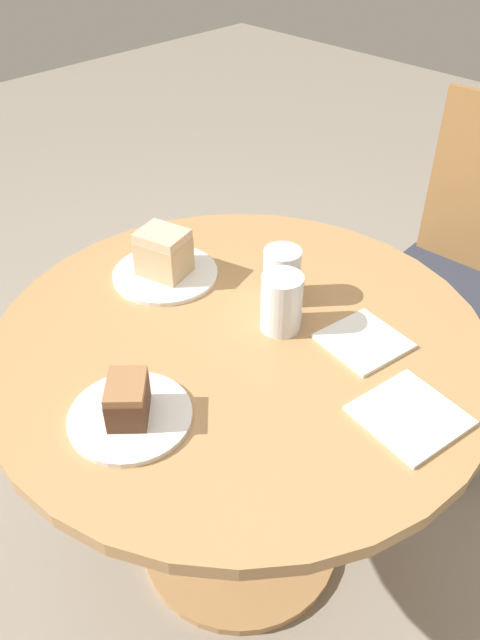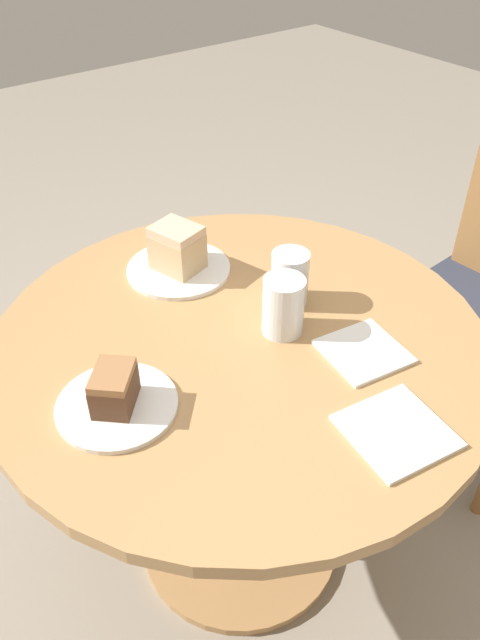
{
  "view_description": "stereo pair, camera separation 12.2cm",
  "coord_description": "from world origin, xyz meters",
  "px_view_note": "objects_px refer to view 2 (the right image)",
  "views": [
    {
      "loc": [
        0.68,
        -0.67,
        1.51
      ],
      "look_at": [
        0.0,
        0.0,
        0.76
      ],
      "focal_mm": 35.0,
      "sensor_mm": 36.0,
      "label": 1
    },
    {
      "loc": [
        0.76,
        -0.58,
        1.51
      ],
      "look_at": [
        0.0,
        0.0,
        0.76
      ],
      "focal_mm": 35.0,
      "sensor_mm": 36.0,
      "label": 2
    }
  ],
  "objects_px": {
    "cake_slice_near": "(177,248)",
    "glass_water": "(283,308)",
    "plate_far": "(117,405)",
    "plate_near": "(179,269)",
    "glass_lemonade": "(289,281)",
    "cake_slice_far": "(114,388)"
  },
  "relations": [
    {
      "from": "cake_slice_near",
      "to": "plate_near",
      "type": "bearing_deg",
      "value": 90.0
    },
    {
      "from": "cake_slice_near",
      "to": "glass_water",
      "type": "xyz_separation_m",
      "value": [
        0.31,
        0.05,
        -0.01
      ]
    },
    {
      "from": "glass_water",
      "to": "glass_lemonade",
      "type": "bearing_deg",
      "value": 131.87
    },
    {
      "from": "plate_near",
      "to": "glass_water",
      "type": "distance_m",
      "value": 0.31
    },
    {
      "from": "cake_slice_near",
      "to": "cake_slice_far",
      "type": "bearing_deg",
      "value": -47.38
    },
    {
      "from": "glass_lemonade",
      "to": "cake_slice_near",
      "type": "bearing_deg",
      "value": -152.66
    },
    {
      "from": "cake_slice_far",
      "to": "glass_lemonade",
      "type": "distance_m",
      "value": 0.45
    },
    {
      "from": "cake_slice_near",
      "to": "glass_water",
      "type": "height_order",
      "value": "glass_water"
    },
    {
      "from": "plate_near",
      "to": "glass_water",
      "type": "xyz_separation_m",
      "value": [
        0.31,
        0.05,
        0.05
      ]
    },
    {
      "from": "plate_far",
      "to": "glass_water",
      "type": "bearing_deg",
      "value": 88.03
    },
    {
      "from": "plate_far",
      "to": "glass_lemonade",
      "type": "height_order",
      "value": "glass_lemonade"
    },
    {
      "from": "glass_water",
      "to": "plate_far",
      "type": "bearing_deg",
      "value": -91.97
    },
    {
      "from": "plate_far",
      "to": "glass_water",
      "type": "height_order",
      "value": "glass_water"
    },
    {
      "from": "cake_slice_near",
      "to": "glass_water",
      "type": "relative_size",
      "value": 1.01
    },
    {
      "from": "glass_lemonade",
      "to": "glass_water",
      "type": "bearing_deg",
      "value": -48.13
    },
    {
      "from": "plate_far",
      "to": "cake_slice_near",
      "type": "xyz_separation_m",
      "value": [
        -0.29,
        0.32,
        0.06
      ]
    },
    {
      "from": "cake_slice_near",
      "to": "cake_slice_far",
      "type": "distance_m",
      "value": 0.43
    },
    {
      "from": "cake_slice_far",
      "to": "glass_lemonade",
      "type": "bearing_deg",
      "value": 97.05
    },
    {
      "from": "plate_far",
      "to": "glass_lemonade",
      "type": "bearing_deg",
      "value": 97.05
    },
    {
      "from": "cake_slice_far",
      "to": "glass_water",
      "type": "height_order",
      "value": "glass_water"
    },
    {
      "from": "plate_near",
      "to": "glass_lemonade",
      "type": "height_order",
      "value": "glass_lemonade"
    },
    {
      "from": "plate_far",
      "to": "cake_slice_far",
      "type": "relative_size",
      "value": 1.96
    }
  ]
}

